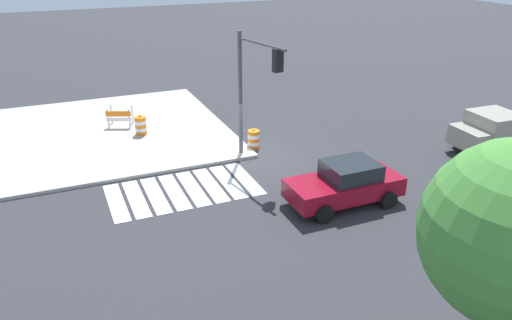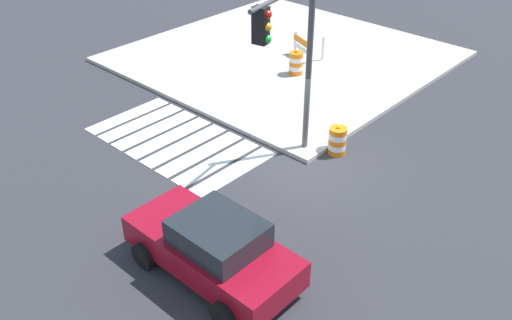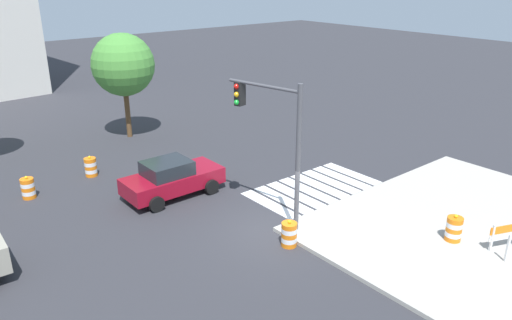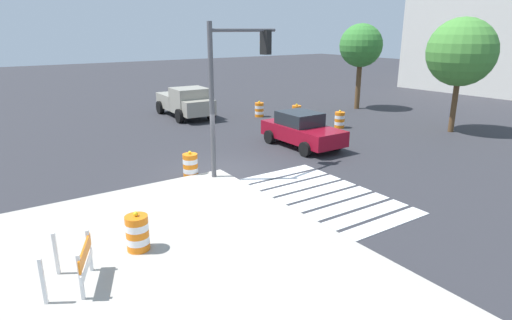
{
  "view_description": "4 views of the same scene",
  "coord_description": "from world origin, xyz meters",
  "px_view_note": "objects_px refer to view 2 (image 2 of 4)",
  "views": [
    {
      "loc": [
        8.25,
        19.1,
        9.06
      ],
      "look_at": [
        1.1,
        2.33,
        1.03
      ],
      "focal_mm": 34.91,
      "sensor_mm": 36.0,
      "label": 1
    },
    {
      "loc": [
        -8.55,
        11.64,
        9.38
      ],
      "look_at": [
        0.03,
        2.3,
        1.24
      ],
      "focal_mm": 39.33,
      "sensor_mm": 36.0,
      "label": 2
    },
    {
      "loc": [
        -10.9,
        -12.24,
        9.19
      ],
      "look_at": [
        1.84,
        3.26,
        1.45
      ],
      "focal_mm": 34.57,
      "sensor_mm": 36.0,
      "label": 3
    },
    {
      "loc": [
        13.84,
        -7.64,
        5.4
      ],
      "look_at": [
        1.22,
        0.86,
        0.7
      ],
      "focal_mm": 29.88,
      "sensor_mm": 36.0,
      "label": 4
    }
  ],
  "objects_px": {
    "traffic_barrel_on_sidewalk": "(296,63)",
    "construction_barricade": "(305,45)",
    "sports_car": "(213,247)",
    "traffic_barrel_median_far": "(337,141)",
    "traffic_light_pole": "(292,45)"
  },
  "relations": [
    {
      "from": "traffic_barrel_median_far",
      "to": "traffic_barrel_on_sidewalk",
      "type": "relative_size",
      "value": 1.0
    },
    {
      "from": "traffic_light_pole",
      "to": "construction_barricade",
      "type": "bearing_deg",
      "value": -55.04
    },
    {
      "from": "traffic_barrel_median_far",
      "to": "construction_barricade",
      "type": "relative_size",
      "value": 0.71
    },
    {
      "from": "sports_car",
      "to": "traffic_barrel_on_sidewalk",
      "type": "relative_size",
      "value": 4.22
    },
    {
      "from": "sports_car",
      "to": "traffic_barrel_on_sidewalk",
      "type": "height_order",
      "value": "sports_car"
    },
    {
      "from": "sports_car",
      "to": "traffic_barrel_median_far",
      "type": "distance_m",
      "value": 6.42
    },
    {
      "from": "traffic_light_pole",
      "to": "traffic_barrel_on_sidewalk",
      "type": "bearing_deg",
      "value": -52.96
    },
    {
      "from": "sports_car",
      "to": "construction_barricade",
      "type": "height_order",
      "value": "sports_car"
    },
    {
      "from": "construction_barricade",
      "to": "traffic_light_pole",
      "type": "relative_size",
      "value": 0.26
    },
    {
      "from": "traffic_barrel_on_sidewalk",
      "to": "traffic_light_pole",
      "type": "relative_size",
      "value": 0.19
    },
    {
      "from": "traffic_barrel_median_far",
      "to": "traffic_barrel_on_sidewalk",
      "type": "bearing_deg",
      "value": -38.18
    },
    {
      "from": "traffic_barrel_on_sidewalk",
      "to": "construction_barricade",
      "type": "height_order",
      "value": "traffic_barrel_on_sidewalk"
    },
    {
      "from": "sports_car",
      "to": "traffic_light_pole",
      "type": "distance_m",
      "value": 5.84
    },
    {
      "from": "traffic_barrel_on_sidewalk",
      "to": "construction_barricade",
      "type": "xyz_separation_m",
      "value": [
        0.79,
        -1.55,
        0.12
      ]
    },
    {
      "from": "traffic_barrel_median_far",
      "to": "construction_barricade",
      "type": "bearing_deg",
      "value": -43.77
    }
  ]
}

